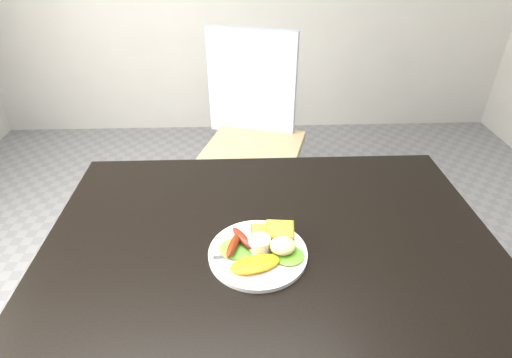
# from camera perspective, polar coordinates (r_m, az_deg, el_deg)

# --- Properties ---
(dining_table) EXTENTS (1.20, 0.80, 0.04)m
(dining_table) POSITION_cam_1_polar(r_m,az_deg,el_deg) (1.11, 2.03, -8.36)
(dining_table) COLOR black
(dining_table) RESTS_ON ground
(dining_chair) EXTENTS (0.59, 0.59, 0.06)m
(dining_chair) POSITION_cam_1_polar(r_m,az_deg,el_deg) (2.09, -0.39, 4.12)
(dining_chair) COLOR tan
(dining_chair) RESTS_ON ground
(person) EXTENTS (0.55, 0.39, 1.44)m
(person) POSITION_cam_1_polar(r_m,az_deg,el_deg) (1.73, 0.44, 7.80)
(person) COLOR #2B528E
(person) RESTS_ON ground
(plate) EXTENTS (0.25, 0.25, 0.01)m
(plate) POSITION_cam_1_polar(r_m,az_deg,el_deg) (1.02, 0.27, -10.57)
(plate) COLOR white
(plate) RESTS_ON dining_table
(lettuce_left) EXTENTS (0.11, 0.10, 0.01)m
(lettuce_left) POSITION_cam_1_polar(r_m,az_deg,el_deg) (1.02, -2.78, -9.84)
(lettuce_left) COLOR #408A2A
(lettuce_left) RESTS_ON plate
(lettuce_right) EXTENTS (0.10, 0.09, 0.01)m
(lettuce_right) POSITION_cam_1_polar(r_m,az_deg,el_deg) (1.01, 4.58, -10.80)
(lettuce_right) COLOR #468719
(lettuce_right) RESTS_ON plate
(omelette) EXTENTS (0.14, 0.09, 0.02)m
(omelette) POSITION_cam_1_polar(r_m,az_deg,el_deg) (0.97, -0.13, -12.05)
(omelette) COLOR #E3A20F
(omelette) RESTS_ON plate
(sausage_a) EXTENTS (0.05, 0.10, 0.02)m
(sausage_a) POSITION_cam_1_polar(r_m,az_deg,el_deg) (1.01, -3.22, -9.35)
(sausage_a) COLOR maroon
(sausage_a) RESTS_ON lettuce_left
(sausage_b) EXTENTS (0.07, 0.09, 0.02)m
(sausage_b) POSITION_cam_1_polar(r_m,az_deg,el_deg) (1.03, -1.97, -8.42)
(sausage_b) COLOR maroon
(sausage_b) RESTS_ON lettuce_left
(ramekin) EXTENTS (0.06, 0.06, 0.03)m
(ramekin) POSITION_cam_1_polar(r_m,az_deg,el_deg) (1.01, 0.46, -9.24)
(ramekin) COLOR white
(ramekin) RESTS_ON plate
(toast_a) EXTENTS (0.08, 0.08, 0.01)m
(toast_a) POSITION_cam_1_polar(r_m,az_deg,el_deg) (1.06, 1.43, -8.08)
(toast_a) COLOR brown
(toast_a) RESTS_ON plate
(toast_b) EXTENTS (0.08, 0.08, 0.01)m
(toast_b) POSITION_cam_1_polar(r_m,az_deg,el_deg) (1.05, 3.43, -7.38)
(toast_b) COLOR brown
(toast_b) RESTS_ON toast_a
(potato_salad) EXTENTS (0.07, 0.06, 0.04)m
(potato_salad) POSITION_cam_1_polar(r_m,az_deg,el_deg) (1.00, 3.83, -9.47)
(potato_salad) COLOR #F8F1AB
(potato_salad) RESTS_ON lettuce_right
(fork) EXTENTS (0.17, 0.03, 0.00)m
(fork) POSITION_cam_1_polar(r_m,az_deg,el_deg) (1.01, -1.38, -10.88)
(fork) COLOR #ADAFB7
(fork) RESTS_ON plate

